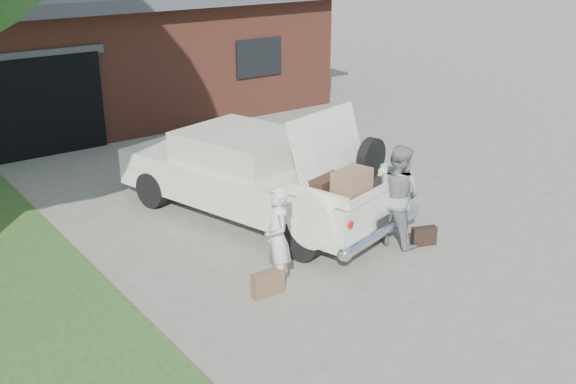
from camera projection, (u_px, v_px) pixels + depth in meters
ground at (312, 274)px, 9.87m from camera, size 90.00×90.00×0.00m
house at (81, 50)px, 18.42m from camera, size 12.80×7.80×3.30m
sedan at (257, 175)px, 11.64m from camera, size 3.25×5.50×2.10m
woman_left at (277, 238)px, 9.24m from camera, size 0.52×0.63×1.50m
woman_right at (398, 195)px, 10.55m from camera, size 0.79×0.93×1.65m
suitcase_left at (268, 283)px, 9.23m from camera, size 0.47×0.17×0.36m
suitcase_right at (424, 236)px, 10.73m from camera, size 0.42×0.26×0.31m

